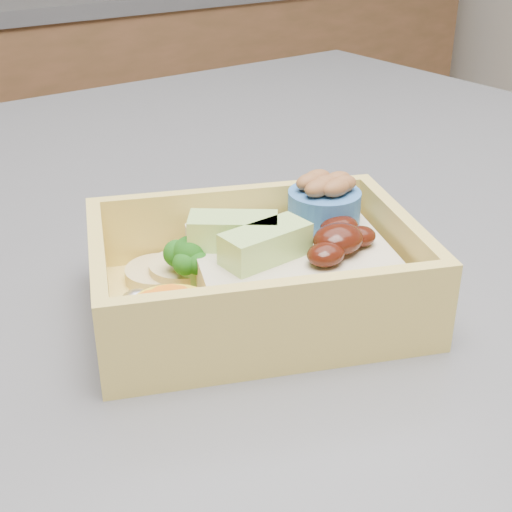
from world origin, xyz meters
TOP-DOWN VIEW (x-y plane):
  - bento_box at (0.11, -0.19)m, footprint 0.20×0.18m

SIDE VIEW (x-z plane):
  - bento_box at x=0.11m, z-range 0.91..0.97m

